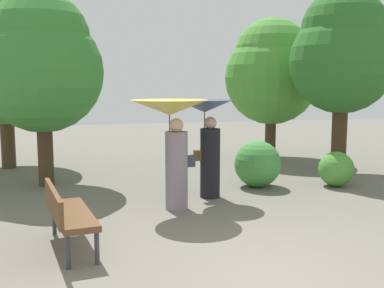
% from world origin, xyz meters
% --- Properties ---
extents(ground_plane, '(40.00, 40.00, 0.00)m').
position_xyz_m(ground_plane, '(0.00, 0.00, 0.00)').
color(ground_plane, '#6B665B').
extents(person_left, '(1.32, 1.32, 1.89)m').
position_xyz_m(person_left, '(-0.48, 2.97, 1.42)').
color(person_left, gray).
rests_on(person_left, ground).
extents(person_right, '(1.05, 1.05, 1.86)m').
position_xyz_m(person_right, '(0.33, 3.64, 1.29)').
color(person_right, black).
rests_on(person_right, ground).
extents(park_bench, '(0.72, 1.56, 0.83)m').
position_xyz_m(park_bench, '(-2.20, 1.39, 0.51)').
color(park_bench, '#38383D').
rests_on(park_bench, ground).
extents(tree_near_left, '(3.05, 3.05, 4.57)m').
position_xyz_m(tree_near_left, '(-3.78, 7.85, 2.87)').
color(tree_near_left, '#4C3823').
rests_on(tree_near_left, ground).
extents(tree_near_right, '(2.67, 2.67, 4.01)m').
position_xyz_m(tree_near_right, '(3.40, 7.71, 2.52)').
color(tree_near_right, '#42301E').
rests_on(tree_near_right, ground).
extents(tree_mid_left, '(2.52, 2.52, 4.05)m').
position_xyz_m(tree_mid_left, '(-2.71, 5.44, 2.61)').
color(tree_mid_left, '#42301E').
rests_on(tree_mid_left, ground).
extents(tree_mid_right, '(2.46, 2.46, 4.38)m').
position_xyz_m(tree_mid_right, '(4.06, 5.17, 2.90)').
color(tree_mid_right, '#42301E').
rests_on(tree_mid_right, ground).
extents(bush_path_left, '(0.98, 0.98, 0.98)m').
position_xyz_m(bush_path_left, '(1.62, 4.26, 0.49)').
color(bush_path_left, '#428C3D').
rests_on(bush_path_left, ground).
extents(bush_path_right, '(0.74, 0.74, 0.74)m').
position_xyz_m(bush_path_right, '(3.25, 3.90, 0.37)').
color(bush_path_right, '#4C9338').
rests_on(bush_path_right, ground).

